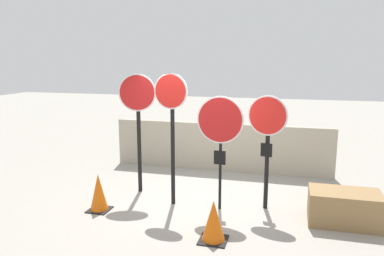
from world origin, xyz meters
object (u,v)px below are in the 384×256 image
stop_sign_0 (138,110)px  traffic_cone_0 (99,192)px  stop_sign_3 (267,131)px  stop_sign_1 (172,114)px  storage_crate (344,208)px  traffic_cone_1 (213,221)px  stop_sign_2 (220,126)px

stop_sign_0 → traffic_cone_0: bearing=-121.3°
stop_sign_3 → stop_sign_1: bearing=-160.8°
stop_sign_3 → traffic_cone_0: bearing=-152.2°
traffic_cone_0 → storage_crate: size_ratio=0.60×
storage_crate → stop_sign_0: bearing=172.4°
stop_sign_0 → stop_sign_3: (2.62, -0.24, -0.25)m
stop_sign_1 → traffic_cone_1: (1.07, -1.24, -1.45)m
stop_sign_3 → storage_crate: 1.84m
stop_sign_2 → storage_crate: bearing=2.6°
stop_sign_3 → stop_sign_2: bearing=-150.8°
stop_sign_0 → stop_sign_2: bearing=-29.2°
stop_sign_2 → stop_sign_3: 0.86m
stop_sign_3 → traffic_cone_0: stop_sign_3 is taller
stop_sign_3 → traffic_cone_1: bearing=-103.0°
stop_sign_1 → stop_sign_0: bearing=158.5°
stop_sign_3 → storage_crate: size_ratio=1.83×
stop_sign_2 → stop_sign_0: bearing=168.0°
stop_sign_1 → traffic_cone_1: bearing=-42.4°
stop_sign_0 → stop_sign_2: size_ratio=1.17×
traffic_cone_1 → storage_crate: (2.02, 1.18, -0.04)m
stop_sign_3 → traffic_cone_1: stop_sign_3 is taller
stop_sign_0 → stop_sign_2: stop_sign_0 is taller
traffic_cone_1 → stop_sign_2: bearing=96.8°
stop_sign_2 → traffic_cone_1: 1.75m
stop_sign_0 → stop_sign_2: (1.80, -0.50, -0.17)m
traffic_cone_1 → storage_crate: size_ratio=0.56×
stop_sign_2 → traffic_cone_0: stop_sign_2 is taller
stop_sign_0 → stop_sign_2: 1.87m
stop_sign_0 → traffic_cone_0: stop_sign_0 is taller
stop_sign_2 → stop_sign_1: bearing=-178.2°
stop_sign_2 → storage_crate: 2.53m
stop_sign_1 → traffic_cone_0: (-1.22, -0.63, -1.43)m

